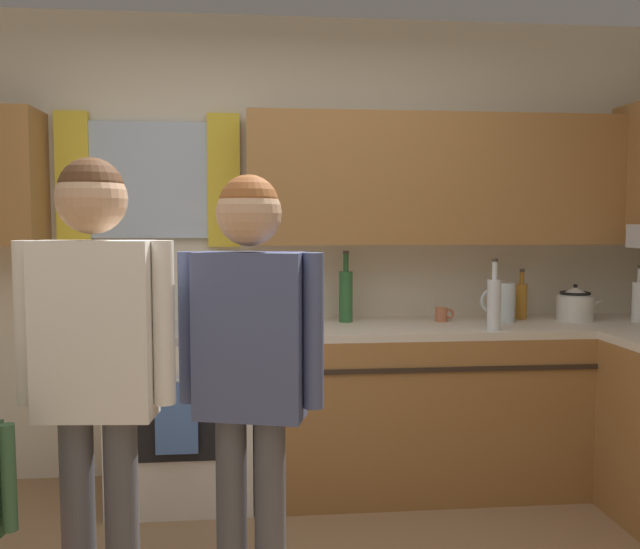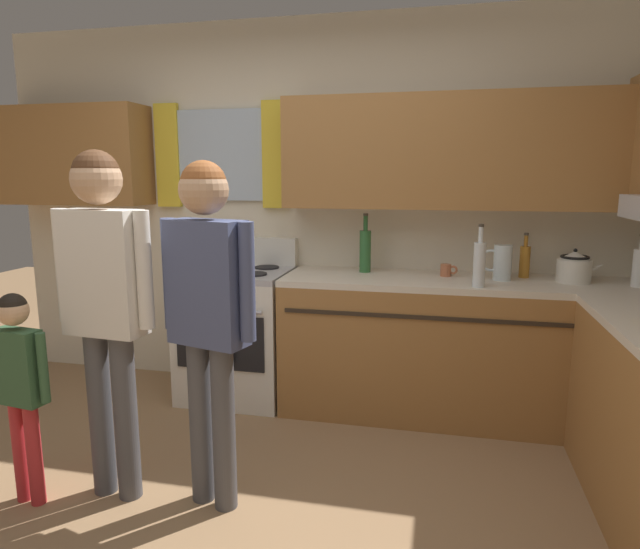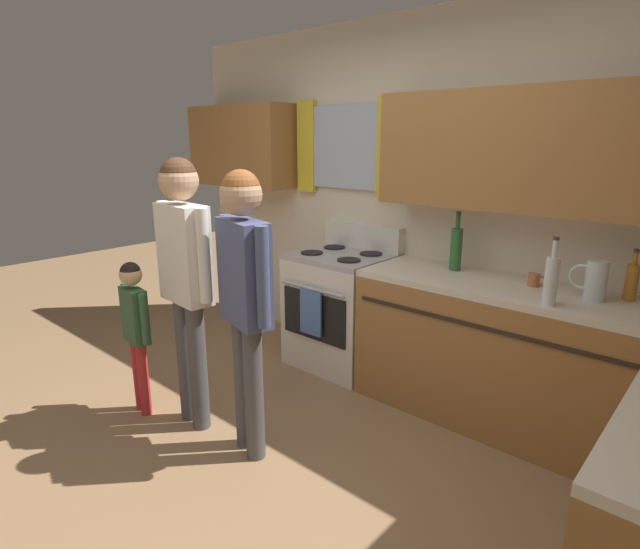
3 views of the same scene
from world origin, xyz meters
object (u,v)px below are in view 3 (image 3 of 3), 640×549
object	(u,v)px
adult_holding_child	(185,264)
stove_oven	(341,308)
bottle_tall_clear	(551,280)
small_child	(135,321)
bottle_wine_green	(456,248)
water_pitcher	(594,280)
cup_terracotta	(535,280)
bottle_oil_amber	(632,281)
adult_in_plaid	(245,283)

from	to	relation	value
adult_holding_child	stove_oven	bearing A→B (deg)	84.07
bottle_tall_clear	small_child	xyz separation A→B (m)	(-2.09, -1.22, -0.40)
bottle_wine_green	adult_holding_child	xyz separation A→B (m)	(-1.01, -1.42, -0.01)
bottle_wine_green	small_child	size ratio (longest dim) A/B	0.39
small_child	water_pitcher	bearing A→B (deg)	33.29
bottle_wine_green	cup_terracotta	distance (m)	0.55
stove_oven	water_pitcher	distance (m)	1.82
bottle_oil_amber	small_child	bearing A→B (deg)	-146.37
water_pitcher	small_child	size ratio (longest dim) A/B	0.22
water_pitcher	small_child	distance (m)	2.70
cup_terracotta	small_child	distance (m)	2.47
bottle_tall_clear	cup_terracotta	distance (m)	0.37
stove_oven	small_child	xyz separation A→B (m)	(-0.50, -1.45, 0.17)
stove_oven	bottle_wine_green	bearing A→B (deg)	8.00
bottle_wine_green	small_child	xyz separation A→B (m)	(-1.38, -1.57, -0.41)
bottle_oil_amber	bottle_wine_green	world-z (taller)	bottle_wine_green
bottle_oil_amber	bottle_wine_green	xyz separation A→B (m)	(-1.02, -0.02, 0.04)
bottle_wine_green	cup_terracotta	world-z (taller)	bottle_wine_green
bottle_wine_green	small_child	world-z (taller)	bottle_wine_green
small_child	cup_terracotta	bearing A→B (deg)	38.68
small_child	bottle_tall_clear	bearing A→B (deg)	30.21
small_child	bottle_wine_green	bearing A→B (deg)	48.78
bottle_oil_amber	water_pitcher	distance (m)	0.19
bottle_tall_clear	adult_in_plaid	bearing A→B (deg)	-139.91
stove_oven	bottle_wine_green	distance (m)	1.06
bottle_oil_amber	water_pitcher	xyz separation A→B (m)	(-0.15, -0.12, 0.00)
adult_holding_child	adult_in_plaid	distance (m)	0.50
bottle_wine_green	small_child	bearing A→B (deg)	-131.22
bottle_wine_green	cup_terracotta	xyz separation A→B (m)	(0.54, -0.04, -0.11)
cup_terracotta	adult_holding_child	bearing A→B (deg)	-138.22
adult_in_plaid	stove_oven	bearing A→B (deg)	105.93
bottle_tall_clear	bottle_oil_amber	bearing A→B (deg)	51.14
bottle_tall_clear	adult_holding_child	bearing A→B (deg)	-148.24
bottle_tall_clear	water_pitcher	xyz separation A→B (m)	(0.15, 0.25, -0.03)
bottle_wine_green	water_pitcher	distance (m)	0.87
water_pitcher	adult_in_plaid	distance (m)	1.88
adult_in_plaid	small_child	distance (m)	0.96
stove_oven	bottle_oil_amber	world-z (taller)	bottle_oil_amber
water_pitcher	bottle_oil_amber	bearing A→B (deg)	38.27
adult_holding_child	bottle_tall_clear	bearing A→B (deg)	31.76
bottle_tall_clear	bottle_wine_green	bearing A→B (deg)	153.67
stove_oven	cup_terracotta	xyz separation A→B (m)	(1.41, 0.08, 0.47)
bottle_tall_clear	bottle_oil_amber	xyz separation A→B (m)	(0.30, 0.37, -0.03)
adult_holding_child	small_child	size ratio (longest dim) A/B	1.62
bottle_wine_green	cup_terracotta	size ratio (longest dim) A/B	3.62
stove_oven	bottle_oil_amber	xyz separation A→B (m)	(1.89, 0.14, 0.54)
bottle_tall_clear	water_pitcher	bearing A→B (deg)	59.65
bottle_oil_amber	adult_holding_child	xyz separation A→B (m)	(-2.02, -1.44, 0.03)
adult_in_plaid	small_child	xyz separation A→B (m)	(-0.86, -0.18, -0.37)
bottle_oil_amber	small_child	distance (m)	2.90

